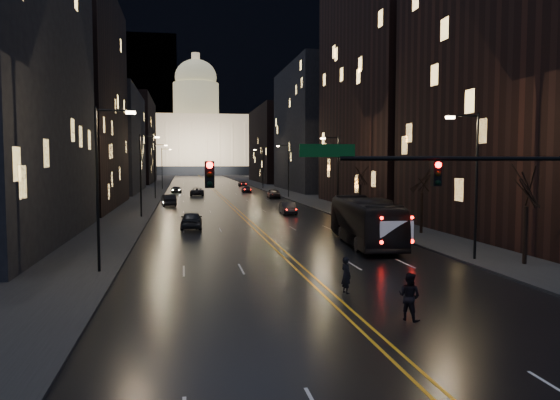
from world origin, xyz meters
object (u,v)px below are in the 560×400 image
traffic_signal (491,186)px  receding_car_a (288,208)px  bus (365,221)px  pedestrian_b (409,296)px  pedestrian_a (346,275)px  oncoming_car_b (169,200)px  oncoming_car_a (191,220)px

traffic_signal → receding_car_a: size_ratio=3.88×
bus → pedestrian_b: bearing=-98.3°
bus → pedestrian_a: bearing=-106.6°
bus → pedestrian_a: 15.13m
pedestrian_b → traffic_signal: bearing=-113.9°
pedestrian_b → pedestrian_a: bearing=-24.1°
traffic_signal → oncoming_car_b: (-14.41, 55.49, -4.29)m
bus → oncoming_car_b: (-15.07, 38.00, -0.91)m
pedestrian_a → pedestrian_b: 4.65m
oncoming_car_b → receding_car_a: (13.86, -14.38, -0.08)m
bus → oncoming_car_a: 17.22m
traffic_signal → pedestrian_b: 5.80m
bus → pedestrian_b: size_ratio=6.68×
oncoming_car_b → pedestrian_b: pedestrian_b is taller
bus → oncoming_car_a: (-12.36, 11.96, -0.92)m
oncoming_car_b → pedestrian_a: (9.37, -51.99, 0.04)m
receding_car_a → pedestrian_a: size_ratio=2.60×
receding_car_a → pedestrian_b: (-3.35, -42.12, 0.19)m
pedestrian_b → oncoming_car_a: bearing=-23.9°
pedestrian_a → pedestrian_b: size_ratio=0.92×
traffic_signal → oncoming_car_b: size_ratio=3.50×
receding_car_a → oncoming_car_b: bearing=135.6°
bus → oncoming_car_a: bus is taller
bus → receding_car_a: size_ratio=2.78×
oncoming_car_b → pedestrian_a: size_ratio=2.88×
pedestrian_a → pedestrian_b: bearing=179.2°
bus → receding_car_a: 23.68m
traffic_signal → oncoming_car_a: bearing=111.7°
oncoming_car_a → pedestrian_a: (6.66, -25.95, 0.05)m
oncoming_car_a → traffic_signal: bearing=113.8°
oncoming_car_a → oncoming_car_b: size_ratio=0.96×
traffic_signal → pedestrian_a: traffic_signal is taller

